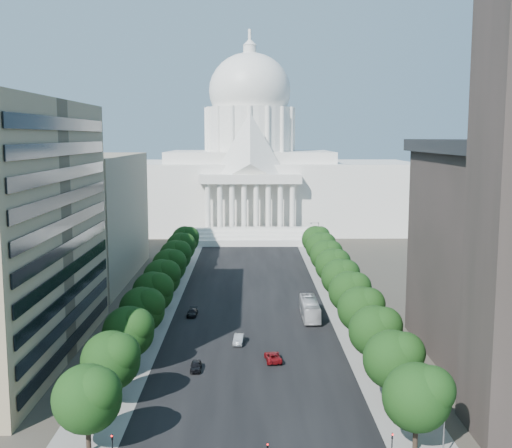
{
  "coord_description": "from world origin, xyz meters",
  "views": [
    {
      "loc": [
        -0.31,
        -54.65,
        34.48
      ],
      "look_at": [
        1.19,
        85.67,
        15.24
      ],
      "focal_mm": 45.0,
      "sensor_mm": 36.0,
      "label": 1
    }
  ],
  "objects_px": {
    "car_dark_a": "(196,366)",
    "car_silver": "(239,339)",
    "car_red": "(273,357)",
    "car_dark_b": "(192,313)",
    "city_bus": "(310,309)"
  },
  "relations": [
    {
      "from": "car_dark_a",
      "to": "car_dark_b",
      "type": "bearing_deg",
      "value": 95.02
    },
    {
      "from": "car_dark_a",
      "to": "city_bus",
      "type": "height_order",
      "value": "city_bus"
    },
    {
      "from": "car_red",
      "to": "car_dark_b",
      "type": "relative_size",
      "value": 1.12
    },
    {
      "from": "car_silver",
      "to": "car_dark_b",
      "type": "height_order",
      "value": "car_silver"
    },
    {
      "from": "city_bus",
      "to": "car_silver",
      "type": "bearing_deg",
      "value": -131.08
    },
    {
      "from": "city_bus",
      "to": "car_red",
      "type": "bearing_deg",
      "value": -108.42
    },
    {
      "from": "car_red",
      "to": "car_dark_b",
      "type": "bearing_deg",
      "value": -65.98
    },
    {
      "from": "car_dark_a",
      "to": "city_bus",
      "type": "xyz_separation_m",
      "value": [
        19.52,
        27.74,
        1.12
      ]
    },
    {
      "from": "car_dark_b",
      "to": "city_bus",
      "type": "distance_m",
      "value": 22.66
    },
    {
      "from": "car_red",
      "to": "car_dark_b",
      "type": "xyz_separation_m",
      "value": [
        -14.67,
        25.27,
        -0.05
      ]
    },
    {
      "from": "car_silver",
      "to": "city_bus",
      "type": "bearing_deg",
      "value": 54.47
    },
    {
      "from": "car_silver",
      "to": "car_dark_b",
      "type": "distance_m",
      "value": 19.12
    },
    {
      "from": "car_dark_a",
      "to": "car_red",
      "type": "distance_m",
      "value": 12.23
    },
    {
      "from": "car_dark_a",
      "to": "car_silver",
      "type": "xyz_separation_m",
      "value": [
        6.17,
        12.4,
        0.07
      ]
    },
    {
      "from": "car_dark_a",
      "to": "car_dark_b",
      "type": "height_order",
      "value": "car_dark_a"
    }
  ]
}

